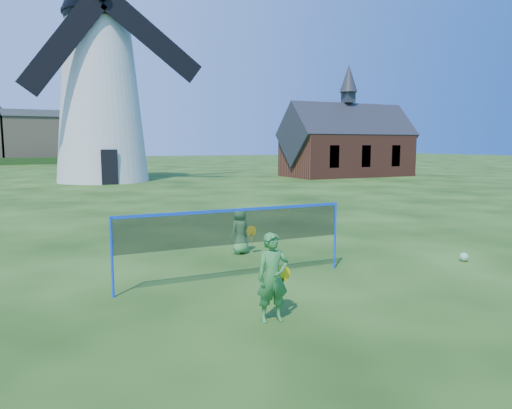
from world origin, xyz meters
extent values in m
plane|color=black|center=(0.00, 0.00, 0.00)|extent=(220.00, 220.00, 0.00)
ellipsoid|color=black|center=(0.48, 29.25, 12.60)|extent=(4.95, 4.95, 3.71)
cylinder|color=black|center=(0.48, 29.25, 12.60)|extent=(5.13, 5.13, 0.21)
cube|color=black|center=(0.48, 25.87, 1.26)|extent=(1.15, 0.14, 2.52)
cube|color=black|center=(0.48, 26.57, 5.73)|extent=(0.80, 0.14, 1.03)
cube|color=black|center=(0.48, 27.12, 9.39)|extent=(0.69, 0.14, 0.92)
cylinder|color=black|center=(0.48, 32.12, 13.63)|extent=(2.52, 0.14, 2.52)
cylinder|color=black|center=(0.48, 31.54, 13.63)|extent=(0.16, 2.06, 0.16)
cube|color=black|center=(-2.21, 26.56, 9.72)|extent=(6.11, 0.11, 7.37)
cube|color=black|center=(4.05, 26.56, 10.60)|extent=(7.37, 0.11, 6.11)
cube|color=brown|center=(21.52, 26.51, 1.87)|extent=(11.22, 5.61, 3.74)
cube|color=#2D3035|center=(21.52, 26.51, 3.74)|extent=(11.78, 5.71, 5.71)
cube|color=#2D3035|center=(21.52, 26.51, 7.06)|extent=(0.93, 0.93, 0.93)
cone|color=#2D3035|center=(21.52, 26.51, 8.74)|extent=(1.59, 1.59, 2.43)
cube|color=black|center=(18.24, 23.75, 1.87)|extent=(0.93, 0.09, 1.87)
cube|color=black|center=(21.52, 23.75, 1.87)|extent=(0.93, 0.09, 1.87)
cube|color=black|center=(24.79, 23.75, 1.87)|extent=(0.93, 0.09, 1.87)
cylinder|color=blue|center=(-3.15, -0.29, 0.78)|extent=(0.05, 0.05, 1.55)
cylinder|color=blue|center=(1.85, -0.29, 0.78)|extent=(0.05, 0.05, 1.55)
cube|color=black|center=(-0.65, -0.29, 1.15)|extent=(5.00, 0.02, 0.70)
cube|color=blue|center=(-0.65, -0.29, 1.52)|extent=(5.00, 0.02, 0.06)
imported|color=#327D36|center=(-0.97, -2.63, 0.73)|extent=(0.58, 0.42, 1.46)
cylinder|color=yellow|center=(-0.69, -2.45, 0.71)|extent=(0.28, 0.02, 0.28)
cube|color=yellow|center=(-0.69, -2.45, 0.54)|extent=(0.03, 0.02, 0.20)
imported|color=#53A14E|center=(0.46, 2.03, 0.61)|extent=(0.70, 0.57, 1.22)
cylinder|color=yellow|center=(0.68, 1.81, 0.63)|extent=(0.28, 0.02, 0.28)
cube|color=yellow|center=(0.68, 1.81, 0.46)|extent=(0.03, 0.02, 0.20)
sphere|color=green|center=(5.12, -1.10, 0.11)|extent=(0.22, 0.22, 0.22)
cube|color=#958663|center=(-4.33, 72.00, 3.48)|extent=(7.77, 8.00, 6.96)
cube|color=#4C4C54|center=(-4.33, 72.00, 7.46)|extent=(8.07, 8.40, 1.00)
cube|color=#958663|center=(3.61, 72.00, 3.50)|extent=(7.51, 8.00, 7.00)
cube|color=#4C4C54|center=(3.61, 72.00, 7.50)|extent=(7.81, 8.40, 1.00)
camera|label=1|loc=(-4.37, -9.27, 2.87)|focal=33.20mm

